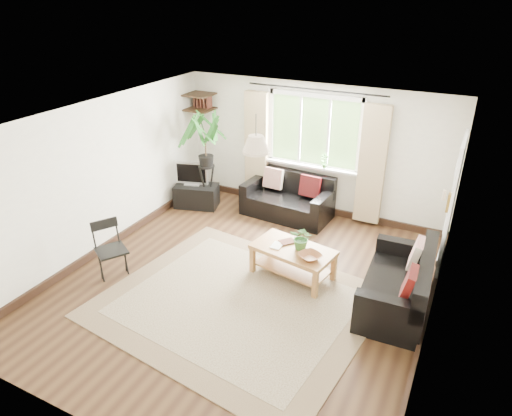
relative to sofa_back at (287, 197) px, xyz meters
The scene contains 24 objects.
floor 2.34m from the sofa_back, 82.44° to the right, with size 5.50×5.50×0.00m, color black.
ceiling 3.07m from the sofa_back, 82.44° to the right, with size 5.50×5.50×0.00m, color white.
wall_back 0.99m from the sofa_back, 56.60° to the left, with size 5.00×0.02×2.40m, color white.
wall_front 5.11m from the sofa_back, 86.55° to the right, with size 5.00×0.02×2.40m, color white.
wall_left 3.28m from the sofa_back, 133.81° to the right, with size 0.02×5.50×2.40m, color white.
wall_right 3.71m from the sofa_back, 39.23° to the right, with size 0.02×5.50×2.40m, color white.
rug 2.78m from the sofa_back, 81.00° to the right, with size 3.43×2.94×0.02m, color #B8AF8F.
window 1.28m from the sofa_back, 54.17° to the left, with size 2.50×0.16×2.16m, color white, non-canonical shape.
door 2.90m from the sofa_back, 11.99° to the right, with size 0.06×0.96×2.06m, color silver.
corner_shelf 2.47m from the sofa_back, behind, with size 0.50×0.50×0.34m, color black, non-canonical shape.
pendant_lamp 2.54m from the sofa_back, 80.86° to the right, with size 0.36×0.36×0.54m, color beige, non-canonical shape.
wall_sconce 3.65m from the sofa_back, 36.04° to the right, with size 0.12×0.12×0.28m, color beige, non-canonical shape.
sofa_back is the anchor object (origin of this frame).
sofa_right 2.95m from the sofa_back, 37.50° to the right, with size 0.81×1.63×0.77m, color black, non-canonical shape.
coffee_table 1.98m from the sofa_back, 64.47° to the right, with size 1.17×0.64×0.48m, color #965D31, non-canonical shape.
table_plant 2.01m from the sofa_back, 61.10° to the right, with size 0.32×0.28×0.36m, color #326729.
bowl 2.27m from the sofa_back, 59.03° to the right, with size 0.31×0.31×0.08m, color brown.
book_a 1.91m from the sofa_back, 73.61° to the right, with size 0.15×0.21×0.02m, color white.
book_b 1.74m from the sofa_back, 68.30° to the right, with size 0.17×0.22×0.02m, color #562E22.
tv_stand 1.78m from the sofa_back, 167.06° to the right, with size 0.81×0.46×0.44m, color black.
tv 1.88m from the sofa_back, 167.61° to the right, with size 0.62×0.21×0.48m, color #A5A5AA, non-canonical shape.
palm_stand 1.65m from the sofa_back, 168.25° to the right, with size 0.72×0.72×1.84m, color black, non-canonical shape.
folding_chair 3.32m from the sofa_back, 116.65° to the right, with size 0.44×0.44×0.86m, color black, non-canonical shape.
sill_plant 0.95m from the sofa_back, 31.61° to the left, with size 0.14×0.10×0.27m, color #2D6023.
Camera 1 is at (2.59, -4.78, 3.89)m, focal length 32.00 mm.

